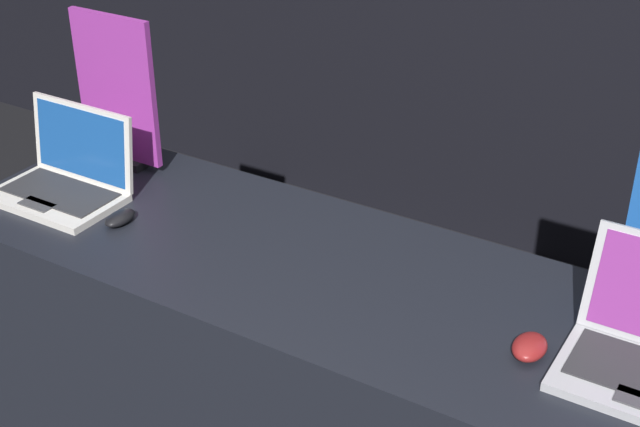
{
  "coord_description": "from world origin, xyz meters",
  "views": [
    {
      "loc": [
        0.95,
        -1.25,
        2.11
      ],
      "look_at": [
        0.0,
        0.33,
        1.07
      ],
      "focal_mm": 50.0,
      "sensor_mm": 36.0,
      "label": 1
    }
  ],
  "objects": [
    {
      "name": "display_counter",
      "position": [
        0.0,
        0.33,
        0.46
      ],
      "size": [
        2.07,
        0.66,
        0.92
      ],
      "color": "black",
      "rests_on": "ground_plane"
    },
    {
      "name": "laptop_front",
      "position": [
        -0.8,
        0.28,
        0.98
      ],
      "size": [
        0.36,
        0.26,
        0.24
      ],
      "color": "silver",
      "rests_on": "display_counter"
    },
    {
      "name": "mouse_front",
      "position": [
        -0.57,
        0.24,
        0.94
      ],
      "size": [
        0.06,
        0.1,
        0.03
      ],
      "color": "black",
      "rests_on": "display_counter"
    },
    {
      "name": "promo_stand_front",
      "position": [
        -0.8,
        0.52,
        1.14
      ],
      "size": [
        0.28,
        0.07,
        0.46
      ],
      "color": "black",
      "rests_on": "display_counter"
    },
    {
      "name": "mouse_back",
      "position": [
        0.56,
        0.26,
        0.94
      ],
      "size": [
        0.07,
        0.1,
        0.04
      ],
      "color": "maroon",
      "rests_on": "display_counter"
    }
  ]
}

